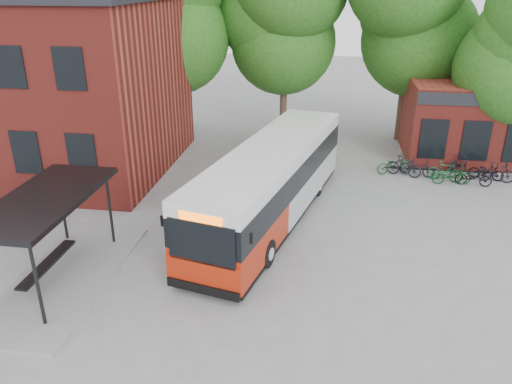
# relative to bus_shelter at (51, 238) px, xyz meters

# --- Properties ---
(ground) EXTENTS (100.00, 100.00, 0.00)m
(ground) POSITION_rel_bus_shelter_xyz_m (4.50, 1.00, -1.45)
(ground) COLOR slate
(bus_shelter) EXTENTS (3.60, 7.00, 2.90)m
(bus_shelter) POSITION_rel_bus_shelter_xyz_m (0.00, 0.00, 0.00)
(bus_shelter) COLOR black
(bus_shelter) RESTS_ON ground
(bike_rail) EXTENTS (5.20, 0.10, 0.38)m
(bike_rail) POSITION_rel_bus_shelter_xyz_m (13.78, 11.00, -1.26)
(bike_rail) COLOR black
(bike_rail) RESTS_ON ground
(tree_0) EXTENTS (7.92, 7.92, 11.00)m
(tree_0) POSITION_rel_bus_shelter_xyz_m (-1.50, 17.00, 4.05)
(tree_0) COLOR #1F5216
(tree_0) RESTS_ON ground
(tree_1) EXTENTS (7.92, 7.92, 10.40)m
(tree_1) POSITION_rel_bus_shelter_xyz_m (5.50, 18.00, 3.75)
(tree_1) COLOR #1F5216
(tree_1) RESTS_ON ground
(tree_2) EXTENTS (7.92, 7.92, 11.00)m
(tree_2) POSITION_rel_bus_shelter_xyz_m (12.50, 17.00, 4.05)
(tree_2) COLOR #1F5216
(tree_2) RESTS_ON ground
(city_bus) EXTENTS (5.20, 12.19, 3.03)m
(city_bus) POSITION_rel_bus_shelter_xyz_m (6.28, 5.28, 0.07)
(city_bus) COLOR #A11F09
(city_bus) RESTS_ON ground
(bicycle_0) EXTENTS (1.89, 1.27, 0.94)m
(bicycle_0) POSITION_rel_bus_shelter_xyz_m (11.65, 11.15, -0.98)
(bicycle_0) COLOR #164320
(bicycle_0) RESTS_ON ground
(bicycle_1) EXTENTS (1.76, 1.08, 1.02)m
(bicycle_1) POSITION_rel_bus_shelter_xyz_m (12.10, 10.86, -0.94)
(bicycle_1) COLOR black
(bicycle_1) RESTS_ON ground
(bicycle_2) EXTENTS (1.76, 1.12, 0.87)m
(bicycle_2) POSITION_rel_bus_shelter_xyz_m (12.74, 11.02, -1.01)
(bicycle_2) COLOR black
(bicycle_2) RESTS_ON ground
(bicycle_3) EXTENTS (1.71, 0.89, 0.99)m
(bicycle_3) POSITION_rel_bus_shelter_xyz_m (13.94, 10.48, -0.96)
(bicycle_3) COLOR #143E29
(bicycle_3) RESTS_ON ground
(bicycle_4) EXTENTS (1.81, 0.75, 0.93)m
(bicycle_4) POSITION_rel_bus_shelter_xyz_m (14.16, 10.09, -0.99)
(bicycle_4) COLOR #0F431B
(bicycle_4) RESTS_ON ground
(bicycle_5) EXTENTS (1.63, 1.03, 0.95)m
(bicycle_5) POSITION_rel_bus_shelter_xyz_m (15.02, 11.89, -0.98)
(bicycle_5) COLOR black
(bicycle_5) RESTS_ON ground
(bicycle_6) EXTENTS (1.66, 0.76, 0.84)m
(bicycle_6) POSITION_rel_bus_shelter_xyz_m (15.15, 10.09, -1.03)
(bicycle_6) COLOR black
(bicycle_6) RESTS_ON ground
(bicycle_7) EXTENTS (1.69, 0.63, 1.00)m
(bicycle_7) POSITION_rel_bus_shelter_xyz_m (16.32, 10.69, -0.95)
(bicycle_7) COLOR black
(bicycle_7) RESTS_ON ground
(bicycle_extra_0) EXTENTS (1.66, 1.01, 0.82)m
(bicycle_extra_0) POSITION_rel_bus_shelter_xyz_m (15.95, 11.00, -1.04)
(bicycle_extra_0) COLOR black
(bicycle_extra_0) RESTS_ON ground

